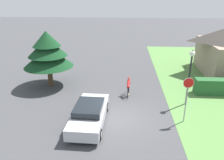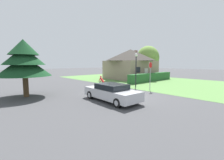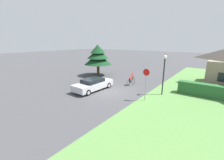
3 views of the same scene
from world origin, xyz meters
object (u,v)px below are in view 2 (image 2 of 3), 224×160
object	(u,v)px
cyclist	(102,83)
deciduous_tree_right	(148,58)
cottage_house	(130,63)
street_lamp	(136,63)
sedan_left_lane	(111,92)
conifer_tall_near	(24,60)
stop_sign	(150,71)

from	to	relation	value
cyclist	deciduous_tree_right	xyz separation A→B (m)	(17.32, 6.22, 3.27)
cyclist	cottage_house	bearing A→B (deg)	-58.05
cyclist	street_lamp	distance (m)	4.93
sedan_left_lane	conifer_tall_near	size ratio (longest dim) A/B	1.00
conifer_tall_near	cyclist	bearing A→B (deg)	-13.71
stop_sign	street_lamp	distance (m)	2.74
cottage_house	cyclist	size ratio (longest dim) A/B	4.80
stop_sign	deciduous_tree_right	bearing A→B (deg)	-148.15
cottage_house	stop_sign	xyz separation A→B (m)	(-7.90, -9.60, -0.73)
cyclist	conifer_tall_near	distance (m)	7.49
cyclist	stop_sign	bearing A→B (deg)	-131.50
deciduous_tree_right	cottage_house	bearing A→B (deg)	-177.40
street_lamp	conifer_tall_near	bearing A→B (deg)	165.78
deciduous_tree_right	stop_sign	bearing A→B (deg)	-144.43
sedan_left_lane	stop_sign	world-z (taller)	stop_sign
cottage_house	sedan_left_lane	world-z (taller)	cottage_house
cottage_house	sedan_left_lane	distance (m)	17.32
stop_sign	conifer_tall_near	bearing A→B (deg)	-30.79
stop_sign	conifer_tall_near	distance (m)	11.76
cottage_house	conifer_tall_near	distance (m)	18.82
cyclist	stop_sign	world-z (taller)	stop_sign
cottage_house	stop_sign	distance (m)	12.45
conifer_tall_near	deciduous_tree_right	xyz separation A→B (m)	(24.23, 4.53, 0.91)
deciduous_tree_right	cyclist	bearing A→B (deg)	-160.26
cyclist	street_lamp	world-z (taller)	street_lamp
cottage_house	cyclist	world-z (taller)	cottage_house
street_lamp	conifer_tall_near	size ratio (longest dim) A/B	0.85
cottage_house	street_lamp	world-z (taller)	cottage_house
cottage_house	sedan_left_lane	xyz separation A→B (m)	(-13.85, -10.17, -2.14)
street_lamp	stop_sign	bearing A→B (deg)	-106.52
stop_sign	conifer_tall_near	world-z (taller)	conifer_tall_near
stop_sign	street_lamp	xyz separation A→B (m)	(0.74, 2.50, 0.83)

